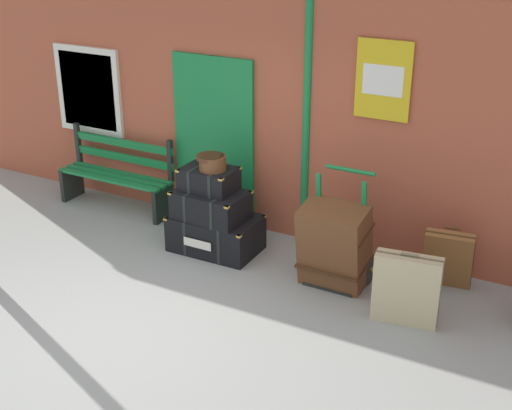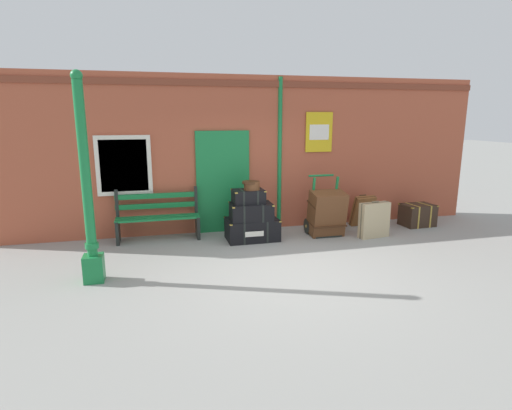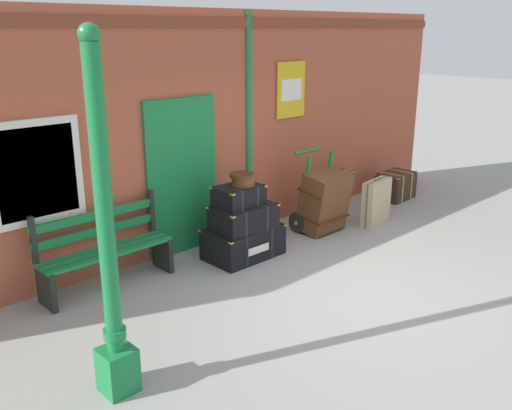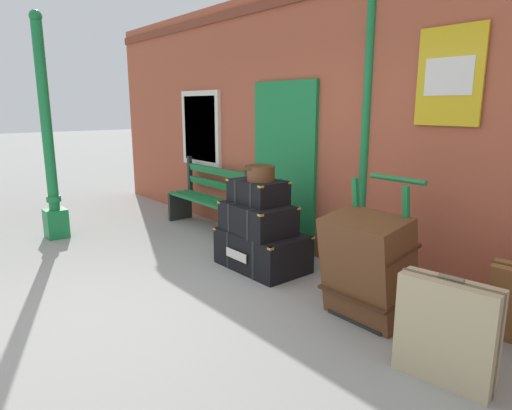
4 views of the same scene
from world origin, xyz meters
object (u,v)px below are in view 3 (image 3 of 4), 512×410
Objects in this scene: platform_bench at (105,251)px; steamer_trunk_top at (239,196)px; steamer_trunk_base at (243,242)px; suitcase_tan at (376,202)px; steamer_trunk_middle at (244,217)px; large_brown_trunk at (324,202)px; porters_trolley at (315,212)px; lamp_post at (109,268)px; suitcase_umber at (342,190)px; round_hatbox at (243,178)px; corner_trunk at (395,186)px.

steamer_trunk_top is at bearing -14.92° from platform_bench.
steamer_trunk_base is 1.36× the size of suitcase_tan.
large_brown_trunk is (1.55, -0.07, -0.11)m from steamer_trunk_middle.
steamer_trunk_middle is 1.59m from porters_trolley.
lamp_post is 3.18× the size of large_brown_trunk.
large_brown_trunk reaches higher than suitcase_umber.
round_hatbox is 0.45× the size of suitcase_tan.
lamp_post reaches higher than porters_trolley.
porters_trolley is 1.72× the size of suitcase_umber.
suitcase_umber is at bearing 8.82° from round_hatbox.
steamer_trunk_middle is 2.67m from suitcase_umber.
round_hatbox is at bearing 170.15° from suitcase_tan.
steamer_trunk_top reaches higher than large_brown_trunk.
suitcase_tan reaches higher than steamer_trunk_base.
lamp_post reaches higher than steamer_trunk_base.
suitcase_tan is (4.19, -0.89, -0.09)m from platform_bench.
porters_trolley reaches higher than suitcase_umber.
suitcase_umber is at bearing 8.56° from steamer_trunk_base.
steamer_trunk_base is 0.84× the size of porters_trolley.
lamp_post is 1.87× the size of platform_bench.
steamer_trunk_middle is 3.85m from corner_trunk.
large_brown_trunk is at bearing -2.68° from steamer_trunk_middle.
porters_trolley reaches higher than steamer_trunk_base.
suitcase_umber is (2.61, 0.41, -0.75)m from round_hatbox.
steamer_trunk_top reaches higher than corner_trunk.
large_brown_trunk is (3.31, -0.57, 0.03)m from platform_bench.
platform_bench is at bearing 63.57° from lamp_post.
suitcase_umber is at bearing 25.17° from large_brown_trunk.
suitcase_umber is at bearing -0.87° from platform_bench.
round_hatbox reaches higher than corner_trunk.
corner_trunk is at bearing 2.54° from steamer_trunk_middle.
lamp_post reaches higher than platform_bench.
large_brown_trunk is at bearing -4.28° from steamer_trunk_base.
corner_trunk is (6.54, 1.59, -0.90)m from lamp_post.
steamer_trunk_base is 1.53m from porters_trolley.
suitcase_tan is 1.05× the size of corner_trunk.
suitcase_umber is (2.60, 0.39, 0.13)m from steamer_trunk_base.
lamp_post is at bearing -151.29° from steamer_trunk_top.
porters_trolley is at bearing -162.74° from suitcase_umber.
lamp_post is at bearing -166.36° from corner_trunk.
steamer_trunk_middle is (1.76, -0.50, 0.14)m from platform_bench.
large_brown_trunk is (1.52, -0.11, 0.26)m from steamer_trunk_base.
corner_trunk is (5.59, -0.33, -0.20)m from platform_bench.
platform_bench is at bearing 164.16° from steamer_trunk_middle.
lamp_post is 3.11m from steamer_trunk_middle.
platform_bench is 5.60m from corner_trunk.
steamer_trunk_middle is at bearing -43.84° from steamer_trunk_top.
porters_trolley reaches higher than steamer_trunk_top.
lamp_post reaches higher than steamer_trunk_top.
steamer_trunk_middle is at bearing 177.32° from large_brown_trunk.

